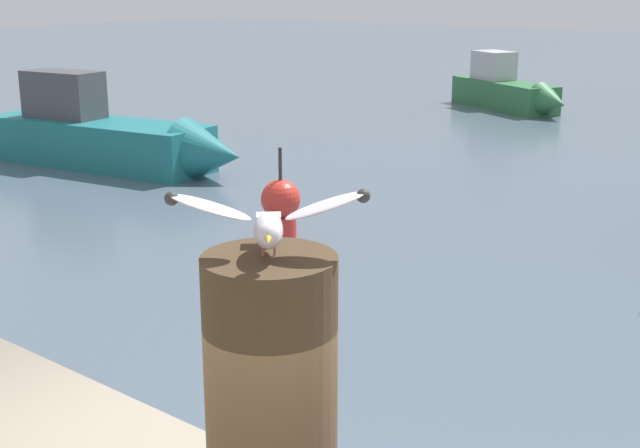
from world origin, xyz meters
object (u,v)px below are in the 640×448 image
seagull (268,221)px  boat_green (511,91)px  mooring_post (272,416)px  boat_teal (116,139)px  channel_buoy (281,207)px

seagull → boat_green: bearing=114.8°
mooring_post → boat_teal: (-11.82, 8.54, -1.62)m
channel_buoy → boat_teal: bearing=164.1°
seagull → channel_buoy: size_ratio=0.40×
boat_teal → channel_buoy: (5.71, -1.63, -0.10)m
mooring_post → boat_green: (-9.47, 20.52, -1.67)m
seagull → boat_green: seagull is taller
boat_teal → boat_green: size_ratio=1.33×
seagull → boat_green: 22.73m
boat_green → channel_buoy: boat_green is taller
boat_green → boat_teal: bearing=-101.1°
boat_teal → channel_buoy: size_ratio=4.47×
mooring_post → channel_buoy: size_ratio=0.82×
mooring_post → seagull: (0.00, -0.00, 0.66)m
mooring_post → boat_teal: size_ratio=0.18×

